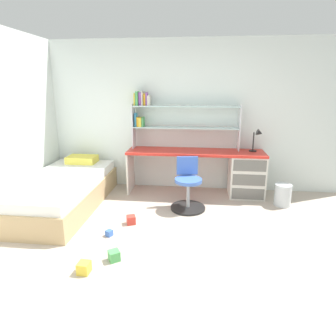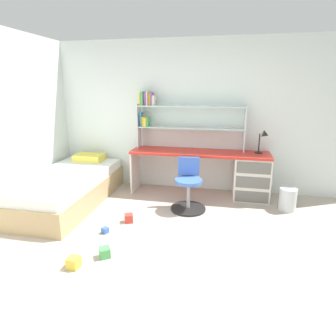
{
  "view_description": "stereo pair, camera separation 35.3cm",
  "coord_description": "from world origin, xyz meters",
  "px_view_note": "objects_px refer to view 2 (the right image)",
  "views": [
    {
      "loc": [
        0.22,
        -2.31,
        1.8
      ],
      "look_at": [
        -0.2,
        1.5,
        0.84
      ],
      "focal_mm": 29.7,
      "sensor_mm": 36.0,
      "label": 1
    },
    {
      "loc": [
        0.57,
        -2.25,
        1.8
      ],
      "look_at": [
        -0.2,
        1.5,
        0.84
      ],
      "focal_mm": 29.7,
      "sensor_mm": 36.0,
      "label": 2
    }
  ],
  "objects_px": {
    "waste_bin": "(288,199)",
    "toy_block_green_0": "(105,252)",
    "swivel_chair": "(188,190)",
    "toy_block_blue_1": "(105,230)",
    "desk_lamp": "(264,138)",
    "bookshelf_hutch": "(176,116)",
    "toy_block_red_3": "(129,218)",
    "toy_block_yellow_2": "(74,263)",
    "bed_platform": "(67,188)",
    "desk": "(237,173)"
  },
  "relations": [
    {
      "from": "waste_bin",
      "to": "toy_block_green_0",
      "type": "bearing_deg",
      "value": -142.65
    },
    {
      "from": "swivel_chair",
      "to": "toy_block_blue_1",
      "type": "distance_m",
      "value": 1.33
    },
    {
      "from": "swivel_chair",
      "to": "toy_block_green_0",
      "type": "distance_m",
      "value": 1.59
    },
    {
      "from": "desk_lamp",
      "to": "toy_block_green_0",
      "type": "distance_m",
      "value": 2.9
    },
    {
      "from": "bookshelf_hutch",
      "to": "toy_block_red_3",
      "type": "height_order",
      "value": "bookshelf_hutch"
    },
    {
      "from": "swivel_chair",
      "to": "toy_block_yellow_2",
      "type": "relative_size",
      "value": 6.66
    },
    {
      "from": "swivel_chair",
      "to": "toy_block_yellow_2",
      "type": "xyz_separation_m",
      "value": [
        -0.95,
        -1.63,
        -0.24
      ]
    },
    {
      "from": "toy_block_yellow_2",
      "to": "toy_block_green_0",
      "type": "bearing_deg",
      "value": 44.65
    },
    {
      "from": "bookshelf_hutch",
      "to": "desk_lamp",
      "type": "bearing_deg",
      "value": -4.14
    },
    {
      "from": "desk_lamp",
      "to": "swivel_chair",
      "type": "relative_size",
      "value": 0.5
    },
    {
      "from": "waste_bin",
      "to": "toy_block_green_0",
      "type": "xyz_separation_m",
      "value": [
        -2.17,
        -1.65,
        -0.11
      ]
    },
    {
      "from": "bed_platform",
      "to": "toy_block_blue_1",
      "type": "height_order",
      "value": "bed_platform"
    },
    {
      "from": "desk",
      "to": "toy_block_red_3",
      "type": "height_order",
      "value": "desk"
    },
    {
      "from": "bed_platform",
      "to": "toy_block_green_0",
      "type": "distance_m",
      "value": 1.73
    },
    {
      "from": "waste_bin",
      "to": "toy_block_yellow_2",
      "type": "xyz_separation_m",
      "value": [
        -2.4,
        -1.88,
        -0.11
      ]
    },
    {
      "from": "toy_block_blue_1",
      "to": "toy_block_yellow_2",
      "type": "relative_size",
      "value": 0.64
    },
    {
      "from": "toy_block_blue_1",
      "to": "bookshelf_hutch",
      "type": "bearing_deg",
      "value": 70.5
    },
    {
      "from": "desk",
      "to": "toy_block_blue_1",
      "type": "height_order",
      "value": "desk"
    },
    {
      "from": "toy_block_green_0",
      "to": "desk",
      "type": "bearing_deg",
      "value": 54.64
    },
    {
      "from": "desk_lamp",
      "to": "bed_platform",
      "type": "relative_size",
      "value": 0.18
    },
    {
      "from": "desk_lamp",
      "to": "toy_block_yellow_2",
      "type": "xyz_separation_m",
      "value": [
        -2.05,
        -2.29,
        -0.94
      ]
    },
    {
      "from": "waste_bin",
      "to": "toy_block_yellow_2",
      "type": "height_order",
      "value": "waste_bin"
    },
    {
      "from": "bed_platform",
      "to": "toy_block_red_3",
      "type": "bearing_deg",
      "value": -20.76
    },
    {
      "from": "bookshelf_hutch",
      "to": "swivel_chair",
      "type": "bearing_deg",
      "value": -66.52
    },
    {
      "from": "swivel_chair",
      "to": "toy_block_blue_1",
      "type": "bearing_deg",
      "value": -135.14
    },
    {
      "from": "bed_platform",
      "to": "toy_block_green_0",
      "type": "xyz_separation_m",
      "value": [
        1.18,
        -1.25,
        -0.18
      ]
    },
    {
      "from": "swivel_chair",
      "to": "toy_block_yellow_2",
      "type": "distance_m",
      "value": 1.9
    },
    {
      "from": "toy_block_blue_1",
      "to": "toy_block_red_3",
      "type": "distance_m",
      "value": 0.39
    },
    {
      "from": "toy_block_blue_1",
      "to": "toy_block_yellow_2",
      "type": "distance_m",
      "value": 0.71
    },
    {
      "from": "desk_lamp",
      "to": "toy_block_yellow_2",
      "type": "distance_m",
      "value": 3.21
    },
    {
      "from": "bed_platform",
      "to": "toy_block_yellow_2",
      "type": "distance_m",
      "value": 1.77
    },
    {
      "from": "desk_lamp",
      "to": "toy_block_red_3",
      "type": "distance_m",
      "value": 2.4
    },
    {
      "from": "waste_bin",
      "to": "toy_block_yellow_2",
      "type": "distance_m",
      "value": 3.05
    },
    {
      "from": "swivel_chair",
      "to": "waste_bin",
      "type": "bearing_deg",
      "value": 10.05
    },
    {
      "from": "desk",
      "to": "toy_block_blue_1",
      "type": "relative_size",
      "value": 30.75
    },
    {
      "from": "toy_block_green_0",
      "to": "bed_platform",
      "type": "bearing_deg",
      "value": 133.32
    },
    {
      "from": "swivel_chair",
      "to": "waste_bin",
      "type": "height_order",
      "value": "swivel_chair"
    },
    {
      "from": "toy_block_green_0",
      "to": "toy_block_red_3",
      "type": "relative_size",
      "value": 0.99
    },
    {
      "from": "desk",
      "to": "swivel_chair",
      "type": "distance_m",
      "value": 0.95
    },
    {
      "from": "bookshelf_hutch",
      "to": "toy_block_yellow_2",
      "type": "distance_m",
      "value": 2.77
    },
    {
      "from": "desk_lamp",
      "to": "toy_block_blue_1",
      "type": "xyz_separation_m",
      "value": [
        -2.02,
        -1.58,
        -0.96
      ]
    },
    {
      "from": "waste_bin",
      "to": "swivel_chair",
      "type": "bearing_deg",
      "value": -169.95
    },
    {
      "from": "desk",
      "to": "swivel_chair",
      "type": "height_order",
      "value": "swivel_chair"
    },
    {
      "from": "bed_platform",
      "to": "toy_block_green_0",
      "type": "height_order",
      "value": "bed_platform"
    },
    {
      "from": "desk_lamp",
      "to": "toy_block_red_3",
      "type": "relative_size",
      "value": 3.43
    },
    {
      "from": "bookshelf_hutch",
      "to": "toy_block_red_3",
      "type": "distance_m",
      "value": 1.88
    },
    {
      "from": "desk",
      "to": "toy_block_green_0",
      "type": "xyz_separation_m",
      "value": [
        -1.43,
        -2.01,
        -0.37
      ]
    },
    {
      "from": "toy_block_green_0",
      "to": "toy_block_yellow_2",
      "type": "relative_size",
      "value": 0.96
    },
    {
      "from": "waste_bin",
      "to": "bed_platform",
      "type": "bearing_deg",
      "value": -173.16
    },
    {
      "from": "swivel_chair",
      "to": "bookshelf_hutch",
      "type": "bearing_deg",
      "value": 113.48
    }
  ]
}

